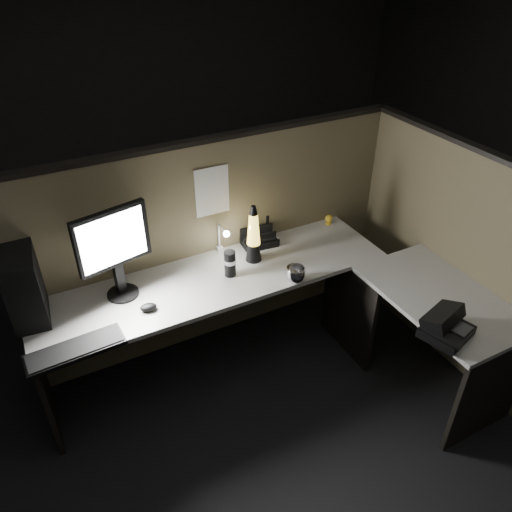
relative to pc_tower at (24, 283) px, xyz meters
name	(u,v)px	position (x,y,z in m)	size (l,w,h in m)	color
floor	(279,412)	(1.22, -0.78, -0.94)	(6.00, 6.00, 0.00)	black
room_shell	(288,182)	(1.22, -0.78, 0.68)	(6.00, 6.00, 6.00)	silver
partition_back	(215,245)	(1.22, 0.15, -0.19)	(2.66, 0.06, 1.50)	brown
partition_right	(446,254)	(2.55, -0.68, -0.19)	(0.06, 1.66, 1.50)	brown
desk	(286,312)	(1.40, -0.53, -0.36)	(2.60, 1.60, 0.73)	#AFADA5
pc_tower	(24,283)	(0.00, 0.00, 0.00)	(0.18, 0.40, 0.42)	black
monitor	(114,246)	(0.51, -0.06, 0.13)	(0.44, 0.19, 0.57)	black
keyboard	(76,350)	(0.16, -0.44, -0.20)	(0.51, 0.17, 0.02)	black
mouse	(148,307)	(0.60, -0.29, -0.19)	(0.10, 0.07, 0.04)	black
clip_lamp	(223,238)	(1.23, 0.04, -0.08)	(0.04, 0.17, 0.22)	white
organizer	(257,237)	(1.51, 0.07, -0.17)	(0.26, 0.24, 0.18)	black
lava_lamp	(253,238)	(1.39, -0.11, -0.04)	(0.11, 0.11, 0.40)	black
travel_mug	(230,264)	(1.17, -0.19, -0.12)	(0.08, 0.08, 0.17)	black
steel_mug	(295,274)	(1.51, -0.44, -0.16)	(0.13, 0.13, 0.10)	silver
figurine	(329,218)	(2.10, 0.05, -0.16)	(0.06, 0.06, 0.06)	yellow
pinned_paper	(212,191)	(1.20, 0.11, 0.24)	(0.23, 0.00, 0.33)	white
desk_phone	(445,326)	(1.98, -1.24, -0.15)	(0.31, 0.31, 0.15)	black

